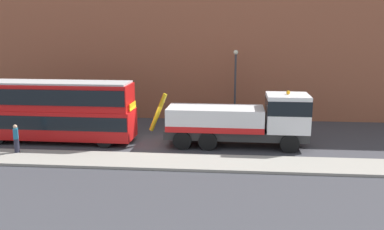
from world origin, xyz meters
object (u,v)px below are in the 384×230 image
Objects in this scene: recovery_tow_truck at (243,120)px; double_decker_bus at (51,109)px; pedestrian_onlooker at (16,139)px; street_lamp at (235,80)px.

double_decker_bus is (-12.64, 0.01, 0.47)m from recovery_tow_truck.
street_lamp is (13.04, 9.59, 2.49)m from pedestrian_onlooker.
double_decker_bus is 1.90× the size of street_lamp.
street_lamp reaches higher than double_decker_bus.
pedestrian_onlooker is at bearing -166.29° from recovery_tow_truck.
double_decker_bus reaches higher than recovery_tow_truck.
recovery_tow_truck is 1.74× the size of street_lamp.
double_decker_bus is at bearing -151.89° from street_lamp.
double_decker_bus is 6.48× the size of pedestrian_onlooker.
pedestrian_onlooker is 16.38m from street_lamp.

